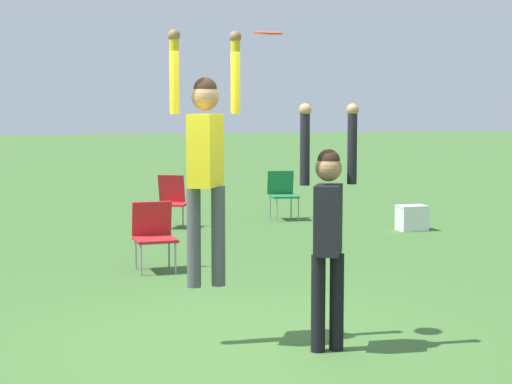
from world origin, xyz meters
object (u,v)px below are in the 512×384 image
(camping_chair_4, at_px, (282,191))
(camping_chair_0, at_px, (173,197))
(frisbee, at_px, (268,33))
(person_jumping, at_px, (206,152))
(cooler_box, at_px, (412,218))
(person_defending, at_px, (328,222))
(camping_chair_2, at_px, (154,231))

(camping_chair_4, bearing_deg, camping_chair_0, 19.63)
(frisbee, bearing_deg, camping_chair_0, 85.47)
(person_jumping, bearing_deg, cooler_box, -12.07)
(frisbee, height_order, camping_chair_4, frisbee)
(person_jumping, relative_size, camping_chair_0, 2.43)
(camping_chair_0, xyz_separation_m, cooler_box, (3.74, -1.49, -0.31))
(camping_chair_0, relative_size, cooler_box, 1.90)
(camping_chair_0, bearing_deg, person_defending, 118.41)
(person_defending, bearing_deg, person_jumping, -90.00)
(person_jumping, xyz_separation_m, frisbee, (0.53, -0.06, 1.00))
(person_jumping, xyz_separation_m, camping_chair_0, (1.11, 7.22, -1.15))
(person_jumping, relative_size, camping_chair_2, 2.53)
(person_jumping, relative_size, camping_chair_4, 2.44)
(person_jumping, height_order, camping_chair_4, person_jumping)
(person_defending, xyz_separation_m, camping_chair_0, (0.19, 7.72, -0.57))
(frisbee, relative_size, camping_chair_4, 0.29)
(camping_chair_4, xyz_separation_m, cooler_box, (1.62, -1.96, -0.32))
(cooler_box, bearing_deg, camping_chair_0, 158.21)
(cooler_box, bearing_deg, person_defending, -122.23)
(camping_chair_2, xyz_separation_m, cooler_box, (4.71, 2.26, -0.29))
(person_defending, height_order, camping_chair_4, person_defending)
(person_jumping, distance_m, cooler_box, 7.64)
(camping_chair_2, distance_m, cooler_box, 5.23)
(cooler_box, bearing_deg, frisbee, -126.69)
(cooler_box, bearing_deg, camping_chair_4, 129.60)
(camping_chair_4, bearing_deg, person_defending, 81.56)
(frisbee, bearing_deg, cooler_box, 53.31)
(cooler_box, bearing_deg, person_jumping, -130.21)
(camping_chair_2, bearing_deg, frisbee, 94.81)
(camping_chair_2, xyz_separation_m, camping_chair_4, (3.09, 4.22, 0.03))
(camping_chair_2, relative_size, camping_chair_4, 0.97)
(camping_chair_2, distance_m, camping_chair_4, 5.23)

